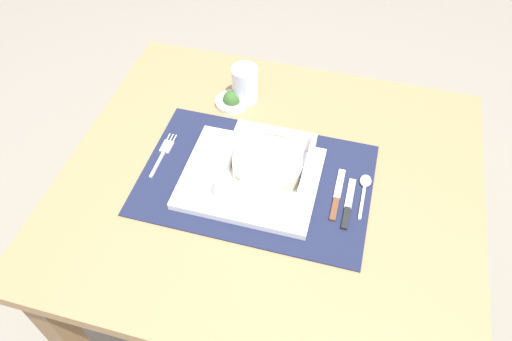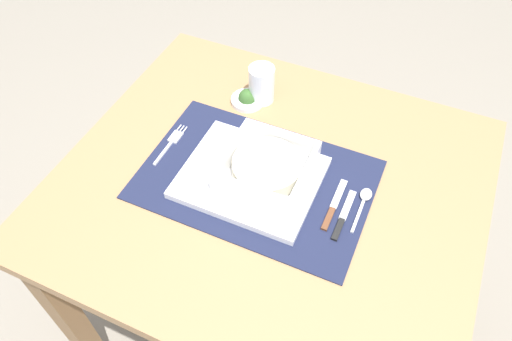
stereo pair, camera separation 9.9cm
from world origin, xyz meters
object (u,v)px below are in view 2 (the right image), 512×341
(drinking_glass, at_px, (262,86))
(bread_knife, at_px, (333,207))
(spoon, at_px, (364,199))
(fork, at_px, (172,142))
(condiment_saucer, at_px, (247,99))
(butter_knife, at_px, (343,217))
(dining_table, at_px, (269,210))
(porridge_bowl, at_px, (267,169))

(drinking_glass, bearing_deg, bread_knife, -42.80)
(spoon, bearing_deg, fork, -176.02)
(condiment_saucer, bearing_deg, fork, -116.83)
(spoon, bearing_deg, bread_knife, -137.36)
(butter_knife, bearing_deg, spoon, 63.29)
(bread_knife, relative_size, condiment_saucer, 1.69)
(spoon, height_order, drinking_glass, drinking_glass)
(butter_knife, bearing_deg, condiment_saucer, 140.21)
(dining_table, distance_m, butter_knife, 0.21)
(dining_table, distance_m, spoon, 0.23)
(porridge_bowl, bearing_deg, bread_knife, -4.05)
(dining_table, distance_m, fork, 0.27)
(fork, xyz_separation_m, bread_knife, (0.39, -0.03, 0.00))
(bread_knife, distance_m, condiment_saucer, 0.36)
(dining_table, height_order, condiment_saucer, condiment_saucer)
(dining_table, xyz_separation_m, bread_knife, (0.14, -0.02, 0.11))
(butter_knife, bearing_deg, fork, 171.13)
(drinking_glass, height_order, condiment_saucer, drinking_glass)
(butter_knife, relative_size, bread_knife, 0.97)
(spoon, distance_m, bread_knife, 0.07)
(drinking_glass, bearing_deg, fork, -119.42)
(spoon, relative_size, bread_knife, 0.85)
(bread_knife, bearing_deg, porridge_bowl, 174.68)
(butter_knife, distance_m, drinking_glass, 0.39)
(spoon, height_order, bread_knife, spoon)
(porridge_bowl, distance_m, bread_knife, 0.15)
(dining_table, height_order, fork, fork)
(fork, bearing_deg, porridge_bowl, -2.73)
(porridge_bowl, relative_size, drinking_glass, 1.86)
(dining_table, bearing_deg, butter_knife, -10.79)
(condiment_saucer, bearing_deg, bread_knife, -37.06)
(porridge_bowl, xyz_separation_m, fork, (-0.24, 0.02, -0.04))
(fork, relative_size, bread_knife, 0.97)
(fork, distance_m, condiment_saucer, 0.22)
(spoon, xyz_separation_m, butter_knife, (-0.03, -0.06, -0.00))
(fork, bearing_deg, drinking_glass, 61.53)
(spoon, relative_size, condiment_saucer, 1.44)
(spoon, distance_m, drinking_glass, 0.37)
(drinking_glass, bearing_deg, porridge_bowl, -63.89)
(fork, height_order, spoon, spoon)
(spoon, xyz_separation_m, condiment_saucer, (-0.34, 0.17, 0.00))
(dining_table, distance_m, porridge_bowl, 0.15)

